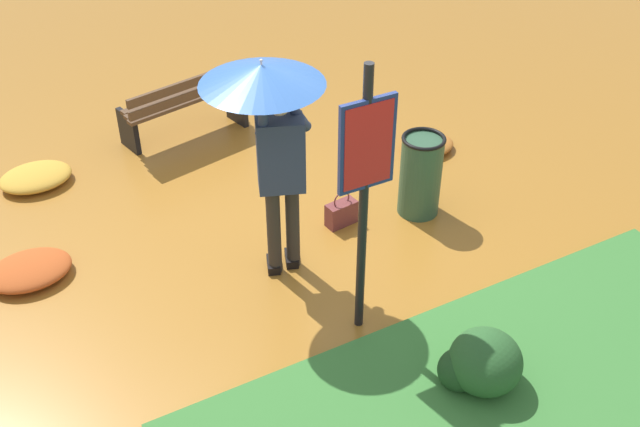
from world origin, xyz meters
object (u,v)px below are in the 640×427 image
Objects in this scene: info_sign_post at (365,176)px; trash_bin at (421,175)px; handbag at (341,213)px; park_bench at (184,105)px; person_with_umbrella at (271,116)px.

info_sign_post is 1.99m from trash_bin.
trash_bin is at bearing -140.32° from info_sign_post.
handbag is (-0.55, -1.26, -1.32)m from info_sign_post.
trash_bin reaches higher than park_bench.
info_sign_post is 6.22× the size of handbag.
info_sign_post reaches higher than trash_bin.
info_sign_post is at bearing 92.68° from park_bench.
handbag is 2.41m from park_bench.
park_bench is (-0.13, -2.62, -1.15)m from person_with_umbrella.
trash_bin is (-1.32, -1.09, -1.03)m from info_sign_post.
park_bench is at bearing -92.86° from person_with_umbrella.
park_bench is 2.87m from trash_bin.
person_with_umbrella reaches higher than park_bench.
park_bench is 1.70× the size of trash_bin.
park_bench reaches higher than handbag.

